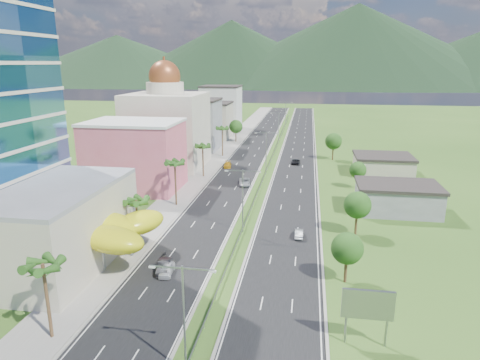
% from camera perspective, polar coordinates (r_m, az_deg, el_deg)
% --- Properties ---
extents(ground, '(500.00, 500.00, 0.00)m').
position_cam_1_polar(ground, '(64.83, -1.00, -10.24)').
color(ground, '#2D5119').
rests_on(ground, ground).
extents(road_left, '(11.00, 260.00, 0.04)m').
position_cam_1_polar(road_left, '(151.23, 2.13, 4.70)').
color(road_left, black).
rests_on(road_left, ground).
extents(road_right, '(11.00, 260.00, 0.04)m').
position_cam_1_polar(road_right, '(150.21, 7.84, 4.49)').
color(road_right, black).
rests_on(road_right, ground).
extents(sidewalk_left, '(7.00, 260.00, 0.12)m').
position_cam_1_polar(sidewalk_left, '(152.63, -1.42, 4.82)').
color(sidewalk_left, gray).
rests_on(sidewalk_left, ground).
extents(median_guardrail, '(0.10, 216.06, 0.76)m').
position_cam_1_polar(median_guardrail, '(132.80, 4.41, 3.43)').
color(median_guardrail, gray).
rests_on(median_guardrail, ground).
extents(streetlight_median_a, '(6.04, 0.25, 11.00)m').
position_cam_1_polar(streetlight_median_a, '(40.22, -7.52, -16.71)').
color(streetlight_median_a, gray).
rests_on(streetlight_median_a, ground).
extents(streetlight_median_b, '(6.04, 0.25, 11.00)m').
position_cam_1_polar(streetlight_median_b, '(71.56, 0.37, -1.92)').
color(streetlight_median_b, gray).
rests_on(streetlight_median_b, ground).
extents(streetlight_median_c, '(6.04, 0.25, 11.00)m').
position_cam_1_polar(streetlight_median_c, '(110.11, 3.52, 4.21)').
color(streetlight_median_c, gray).
rests_on(streetlight_median_c, ground).
extents(streetlight_median_d, '(6.04, 0.25, 11.00)m').
position_cam_1_polar(streetlight_median_d, '(154.37, 5.17, 7.40)').
color(streetlight_median_d, gray).
rests_on(streetlight_median_d, ground).
extents(streetlight_median_e, '(6.04, 0.25, 11.00)m').
position_cam_1_polar(streetlight_median_e, '(198.96, 6.10, 9.16)').
color(streetlight_median_e, gray).
rests_on(streetlight_median_e, ground).
extents(mall_podium, '(30.00, 24.00, 11.00)m').
position_cam_1_polar(mall_podium, '(70.37, -28.71, -5.27)').
color(mall_podium, '#B4A794').
rests_on(mall_podium, ground).
extents(lime_canopy, '(18.00, 15.00, 7.40)m').
position_cam_1_polar(lime_canopy, '(65.68, -19.21, -6.05)').
color(lime_canopy, '#C9C713').
rests_on(lime_canopy, ground).
extents(pink_shophouse, '(20.00, 15.00, 15.00)m').
position_cam_1_polar(pink_shophouse, '(99.53, -13.82, 3.03)').
color(pink_shophouse, '#D4576C').
rests_on(pink_shophouse, ground).
extents(domed_building, '(20.00, 20.00, 28.70)m').
position_cam_1_polar(domed_building, '(120.04, -9.73, 7.18)').
color(domed_building, beige).
rests_on(domed_building, ground).
extents(midrise_grey, '(16.00, 15.00, 16.00)m').
position_cam_1_polar(midrise_grey, '(143.91, -6.12, 7.30)').
color(midrise_grey, gray).
rests_on(midrise_grey, ground).
extents(midrise_beige, '(16.00, 15.00, 13.00)m').
position_cam_1_polar(midrise_beige, '(165.25, -4.12, 7.86)').
color(midrise_beige, '#B4A794').
rests_on(midrise_beige, ground).
extents(midrise_white, '(16.00, 15.00, 18.00)m').
position_cam_1_polar(midrise_white, '(187.28, -2.53, 9.54)').
color(midrise_white, silver).
rests_on(midrise_white, ground).
extents(billboard, '(5.20, 0.35, 6.20)m').
position_cam_1_polar(billboard, '(46.55, 16.67, -15.81)').
color(billboard, gray).
rests_on(billboard, ground).
extents(shed_near, '(15.00, 10.00, 5.00)m').
position_cam_1_polar(shed_near, '(88.20, 20.23, -2.42)').
color(shed_near, gray).
rests_on(shed_near, ground).
extents(shed_far, '(14.00, 12.00, 4.40)m').
position_cam_1_polar(shed_far, '(117.14, 18.50, 1.84)').
color(shed_far, '#B4A794').
rests_on(shed_far, ground).
extents(palm_tree_a, '(3.60, 3.60, 9.10)m').
position_cam_1_polar(palm_tree_a, '(48.25, -24.78, -10.64)').
color(palm_tree_a, '#47301C').
rests_on(palm_tree_a, ground).
extents(palm_tree_b, '(3.60, 3.60, 8.10)m').
position_cam_1_polar(palm_tree_b, '(68.19, -13.68, -2.98)').
color(palm_tree_b, '#47301C').
rests_on(palm_tree_b, ground).
extents(palm_tree_c, '(3.60, 3.60, 9.60)m').
position_cam_1_polar(palm_tree_c, '(85.87, -8.69, 2.06)').
color(palm_tree_c, '#47301C').
rests_on(palm_tree_c, ground).
extents(palm_tree_d, '(3.60, 3.60, 8.60)m').
position_cam_1_polar(palm_tree_d, '(107.70, -5.00, 4.36)').
color(palm_tree_d, '#47301C').
rests_on(palm_tree_d, ground).
extents(palm_tree_e, '(3.60, 3.60, 9.40)m').
position_cam_1_polar(palm_tree_e, '(131.61, -2.38, 6.75)').
color(palm_tree_e, '#47301C').
rests_on(palm_tree_e, ground).
extents(leafy_tree_lfar, '(4.90, 4.90, 8.05)m').
position_cam_1_polar(leafy_tree_lfar, '(156.33, -0.55, 7.13)').
color(leafy_tree_lfar, '#47301C').
rests_on(leafy_tree_lfar, ground).
extents(leafy_tree_ra, '(4.20, 4.20, 6.90)m').
position_cam_1_polar(leafy_tree_ra, '(57.75, 14.10, -8.86)').
color(leafy_tree_ra, '#47301C').
rests_on(leafy_tree_ra, ground).
extents(leafy_tree_rb, '(4.55, 4.55, 7.47)m').
position_cam_1_polar(leafy_tree_rb, '(73.72, 15.39, -3.25)').
color(leafy_tree_rb, '#47301C').
rests_on(leafy_tree_rb, ground).
extents(leafy_tree_rc, '(3.85, 3.85, 6.33)m').
position_cam_1_polar(leafy_tree_rc, '(101.06, 15.44, 1.28)').
color(leafy_tree_rc, '#47301C').
rests_on(leafy_tree_rc, ground).
extents(leafy_tree_rd, '(4.90, 4.90, 8.05)m').
position_cam_1_polar(leafy_tree_rd, '(129.74, 12.36, 5.06)').
color(leafy_tree_rd, '#47301C').
rests_on(leafy_tree_rd, ground).
extents(mountain_ridge, '(860.00, 140.00, 90.00)m').
position_cam_1_polar(mountain_ridge, '(510.75, 14.93, 11.74)').
color(mountain_ridge, black).
rests_on(mountain_ridge, ground).
extents(car_white_near_left, '(2.02, 4.25, 1.40)m').
position_cam_1_polar(car_white_near_left, '(60.53, -9.73, -11.65)').
color(car_white_near_left, silver).
rests_on(car_white_near_left, road_left).
extents(car_dark_left, '(2.34, 4.74, 1.49)m').
position_cam_1_polar(car_dark_left, '(61.32, -10.13, -11.25)').
color(car_dark_left, black).
rests_on(car_dark_left, road_left).
extents(car_silver_mid_left, '(3.23, 5.71, 1.51)m').
position_cam_1_polar(car_silver_mid_left, '(101.04, 0.62, -0.26)').
color(car_silver_mid_left, '#A8ACB0').
rests_on(car_silver_mid_left, road_left).
extents(car_yellow_far_left, '(2.56, 5.00, 1.39)m').
position_cam_1_polar(car_yellow_far_left, '(118.40, -1.68, 2.05)').
color(car_yellow_far_left, gold).
rests_on(car_yellow_far_left, road_left).
extents(car_silver_right, '(1.35, 3.86, 1.27)m').
position_cam_1_polar(car_silver_right, '(72.07, 7.87, -7.07)').
color(car_silver_right, '#A3A6AA').
rests_on(car_silver_right, road_right).
extents(car_dark_far_right, '(2.33, 4.85, 1.33)m').
position_cam_1_polar(car_dark_far_right, '(123.48, 7.44, 2.47)').
color(car_dark_far_right, black).
rests_on(car_dark_far_right, road_right).
extents(motorcycle, '(0.80, 2.21, 1.39)m').
position_cam_1_polar(motorcycle, '(65.25, -10.07, -9.60)').
color(motorcycle, black).
rests_on(motorcycle, road_left).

